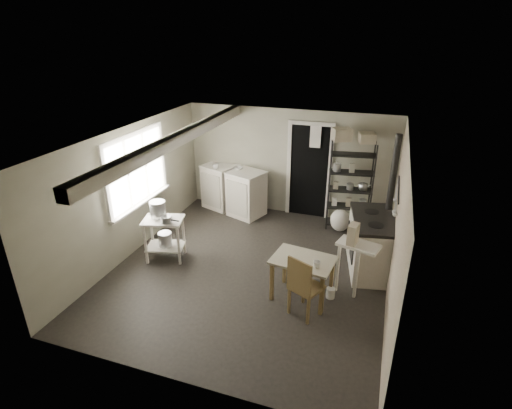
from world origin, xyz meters
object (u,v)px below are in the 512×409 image
(shelf_rack, at_px, (350,185))
(stove, at_px, (371,246))
(flour_sack, at_px, (340,220))
(stockpot, at_px, (158,209))
(work_table, at_px, (302,276))
(chair, at_px, (307,285))
(base_cabinets, at_px, (233,191))
(prep_table, at_px, (165,238))

(shelf_rack, distance_m, stove, 1.63)
(shelf_rack, distance_m, flour_sack, 0.74)
(stockpot, bearing_deg, work_table, -8.00)
(work_table, xyz_separation_m, chair, (0.14, -0.34, 0.10))
(shelf_rack, relative_size, flour_sack, 3.85)
(stove, bearing_deg, work_table, -139.86)
(base_cabinets, relative_size, shelf_rack, 0.83)
(stove, distance_m, chair, 1.69)
(prep_table, relative_size, flour_sack, 1.64)
(shelf_rack, bearing_deg, stockpot, -152.76)
(prep_table, distance_m, flour_sack, 3.48)
(stockpot, distance_m, flour_sack, 3.61)
(base_cabinets, relative_size, work_table, 1.69)
(stove, bearing_deg, flour_sack, 107.13)
(stove, bearing_deg, shelf_rack, 100.07)
(prep_table, height_order, base_cabinets, base_cabinets)
(shelf_rack, bearing_deg, chair, -103.59)
(prep_table, relative_size, base_cabinets, 0.51)
(stockpot, relative_size, flour_sack, 0.62)
(stove, distance_m, flour_sack, 1.43)
(work_table, bearing_deg, chair, -68.23)
(stove, height_order, flour_sack, stove)
(stockpot, height_order, work_table, stockpot)
(prep_table, distance_m, base_cabinets, 2.34)
(stockpot, height_order, flour_sack, stockpot)
(stockpot, relative_size, base_cabinets, 0.19)
(stove, bearing_deg, chair, -128.90)
(prep_table, distance_m, shelf_rack, 3.73)
(flour_sack, bearing_deg, base_cabinets, 174.20)
(stove, xyz_separation_m, work_table, (-0.92, -1.15, -0.06))
(stove, height_order, work_table, stove)
(stockpot, xyz_separation_m, chair, (2.79, -0.72, -0.45))
(shelf_rack, xyz_separation_m, flour_sack, (-0.11, -0.19, -0.71))
(shelf_rack, distance_m, chair, 2.99)
(stockpot, distance_m, base_cabinets, 2.38)
(prep_table, bearing_deg, stockpot, 165.08)
(shelf_rack, bearing_deg, base_cabinets, 169.67)
(prep_table, xyz_separation_m, chair, (2.69, -0.69, 0.08))
(base_cabinets, distance_m, flour_sack, 2.44)
(prep_table, xyz_separation_m, work_table, (2.56, -0.35, -0.02))
(stove, relative_size, flour_sack, 2.62)
(prep_table, bearing_deg, work_table, -7.74)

